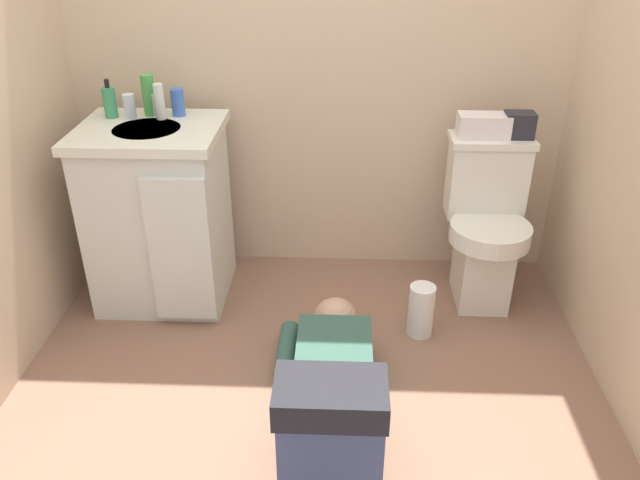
{
  "coord_description": "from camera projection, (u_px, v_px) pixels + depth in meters",
  "views": [
    {
      "loc": [
        0.12,
        -1.77,
        1.67
      ],
      "look_at": [
        0.03,
        0.44,
        0.45
      ],
      "focal_mm": 35.32,
      "sensor_mm": 36.0,
      "label": 1
    }
  ],
  "objects": [
    {
      "name": "wall_back",
      "position": [
        318.0,
        17.0,
        2.75
      ],
      "size": [
        2.42,
        0.08,
        2.4
      ],
      "primitive_type": "cube",
      "color": "#D0B393",
      "rests_on": "ground_plane"
    },
    {
      "name": "faucet",
      "position": [
        155.0,
        105.0,
        2.72
      ],
      "size": [
        0.02,
        0.02,
        0.1
      ],
      "primitive_type": "cylinder",
      "color": "silver",
      "rests_on": "vanity_cabinet"
    },
    {
      "name": "paper_towel_roll",
      "position": [
        421.0,
        310.0,
        2.67
      ],
      "size": [
        0.11,
        0.11,
        0.24
      ],
      "primitive_type": "cylinder",
      "color": "white",
      "rests_on": "ground_plane"
    },
    {
      "name": "toilet",
      "position": [
        485.0,
        225.0,
        2.82
      ],
      "size": [
        0.36,
        0.46,
        0.75
      ],
      "color": "silver",
      "rests_on": "ground_plane"
    },
    {
      "name": "toiletry_bag",
      "position": [
        519.0,
        125.0,
        2.69
      ],
      "size": [
        0.12,
        0.09,
        0.11
      ],
      "primitive_type": "cube",
      "color": "#26262D",
      "rests_on": "toilet"
    },
    {
      "name": "bottle_blue",
      "position": [
        178.0,
        102.0,
        2.73
      ],
      "size": [
        0.06,
        0.06,
        0.12
      ],
      "primitive_type": "cylinder",
      "color": "#3A65BE",
      "rests_on": "vanity_cabinet"
    },
    {
      "name": "soap_dispenser",
      "position": [
        110.0,
        102.0,
        2.7
      ],
      "size": [
        0.06,
        0.06,
        0.17
      ],
      "color": "#3B9560",
      "rests_on": "vanity_cabinet"
    },
    {
      "name": "person_plumber",
      "position": [
        331.0,
        388.0,
        2.17
      ],
      "size": [
        0.39,
        1.06,
        0.52
      ],
      "color": "#33594C",
      "rests_on": "ground_plane"
    },
    {
      "name": "tissue_box",
      "position": [
        484.0,
        126.0,
        2.69
      ],
      "size": [
        0.22,
        0.11,
        0.1
      ],
      "primitive_type": "cube",
      "color": "silver",
      "rests_on": "toilet"
    },
    {
      "name": "ground_plane",
      "position": [
        306.0,
        406.0,
        2.37
      ],
      "size": [
        2.76,
        3.13,
        0.04
      ],
      "primitive_type": "cube",
      "color": "#88614C"
    },
    {
      "name": "bottle_clear",
      "position": [
        130.0,
        106.0,
        2.69
      ],
      "size": [
        0.05,
        0.05,
        0.11
      ],
      "primitive_type": "cylinder",
      "color": "silver",
      "rests_on": "vanity_cabinet"
    },
    {
      "name": "bottle_white",
      "position": [
        160.0,
        102.0,
        2.68
      ],
      "size": [
        0.04,
        0.04,
        0.15
      ],
      "primitive_type": "cylinder",
      "color": "white",
      "rests_on": "vanity_cabinet"
    },
    {
      "name": "bottle_green",
      "position": [
        149.0,
        95.0,
        2.71
      ],
      "size": [
        0.06,
        0.06,
        0.18
      ],
      "primitive_type": "cylinder",
      "color": "green",
      "rests_on": "vanity_cabinet"
    },
    {
      "name": "vanity_cabinet",
      "position": [
        160.0,
        214.0,
        2.81
      ],
      "size": [
        0.6,
        0.53,
        0.82
      ],
      "color": "silver",
      "rests_on": "ground_plane"
    }
  ]
}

